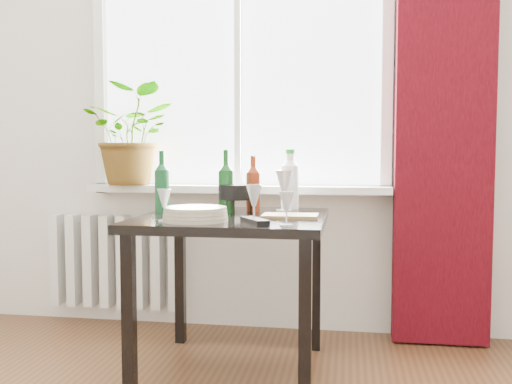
% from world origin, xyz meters
% --- Properties ---
extents(window, '(1.72, 0.08, 1.62)m').
position_xyz_m(window, '(0.00, 2.22, 1.60)').
color(window, white).
rests_on(window, ground).
extents(windowsill, '(1.72, 0.20, 0.04)m').
position_xyz_m(windowsill, '(0.00, 2.15, 0.82)').
color(windowsill, white).
rests_on(windowsill, ground).
extents(curtain, '(0.50, 0.12, 2.56)m').
position_xyz_m(curtain, '(1.12, 2.12, 1.30)').
color(curtain, '#36040B').
rests_on(curtain, ground).
extents(radiator, '(0.80, 0.10, 0.55)m').
position_xyz_m(radiator, '(-0.75, 2.18, 0.38)').
color(radiator, silver).
rests_on(radiator, ground).
extents(table, '(0.85, 0.85, 0.74)m').
position_xyz_m(table, '(0.10, 1.55, 0.65)').
color(table, black).
rests_on(table, ground).
extents(potted_plant, '(0.51, 0.45, 0.57)m').
position_xyz_m(potted_plant, '(-0.60, 2.11, 1.13)').
color(potted_plant, '#2B6A1C').
rests_on(potted_plant, windowsill).
extents(wine_bottle_left, '(0.08, 0.08, 0.30)m').
position_xyz_m(wine_bottle_left, '(-0.27, 1.65, 0.89)').
color(wine_bottle_left, '#0C411D').
rests_on(wine_bottle_left, table).
extents(wine_bottle_right, '(0.07, 0.07, 0.31)m').
position_xyz_m(wine_bottle_right, '(0.04, 1.66, 0.89)').
color(wine_bottle_right, '#0C3F12').
rests_on(wine_bottle_right, table).
extents(bottle_amber, '(0.07, 0.07, 0.28)m').
position_xyz_m(bottle_amber, '(0.16, 1.74, 0.88)').
color(bottle_amber, maroon).
rests_on(bottle_amber, table).
extents(cleaning_bottle, '(0.11, 0.11, 0.32)m').
position_xyz_m(cleaning_bottle, '(0.33, 1.89, 0.90)').
color(cleaning_bottle, white).
rests_on(cleaning_bottle, table).
extents(wineglass_front_right, '(0.07, 0.07, 0.16)m').
position_xyz_m(wineglass_front_right, '(0.24, 1.32, 0.82)').
color(wineglass_front_right, silver).
rests_on(wineglass_front_right, table).
extents(wineglass_far_right, '(0.07, 0.07, 0.14)m').
position_xyz_m(wineglass_far_right, '(0.39, 1.22, 0.81)').
color(wineglass_far_right, silver).
rests_on(wineglass_far_right, table).
extents(wineglass_back_center, '(0.11, 0.11, 0.21)m').
position_xyz_m(wineglass_back_center, '(0.31, 1.80, 0.85)').
color(wineglass_back_center, silver).
rests_on(wineglass_back_center, table).
extents(wineglass_back_left, '(0.09, 0.09, 0.17)m').
position_xyz_m(wineglass_back_left, '(-0.01, 1.88, 0.82)').
color(wineglass_back_left, silver).
rests_on(wineglass_back_left, table).
extents(wineglass_front_left, '(0.06, 0.06, 0.14)m').
position_xyz_m(wineglass_front_left, '(-0.14, 1.28, 0.81)').
color(wineglass_front_left, silver).
rests_on(wineglass_front_left, table).
extents(plate_stack, '(0.36, 0.36, 0.06)m').
position_xyz_m(plate_stack, '(-0.01, 1.32, 0.77)').
color(plate_stack, '#BBB39B').
rests_on(plate_stack, table).
extents(fondue_pot, '(0.23, 0.21, 0.14)m').
position_xyz_m(fondue_pot, '(0.10, 1.67, 0.81)').
color(fondue_pot, black).
rests_on(fondue_pot, table).
extents(tv_remote, '(0.15, 0.19, 0.02)m').
position_xyz_m(tv_remote, '(0.25, 1.28, 0.75)').
color(tv_remote, black).
rests_on(tv_remote, table).
extents(cutting_board, '(0.25, 0.16, 0.01)m').
position_xyz_m(cutting_board, '(0.37, 1.52, 0.75)').
color(cutting_board, olive).
rests_on(cutting_board, table).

